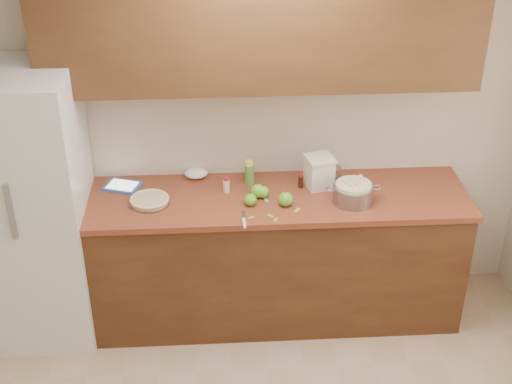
{
  "coord_description": "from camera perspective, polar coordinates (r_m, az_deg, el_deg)",
  "views": [
    {
      "loc": [
        -0.28,
        -2.41,
        3.18
      ],
      "look_at": [
        -0.04,
        1.43,
        0.98
      ],
      "focal_mm": 50.0,
      "sensor_mm": 36.0,
      "label": 1
    }
  ],
  "objects": [
    {
      "name": "peel_c",
      "position": [
        4.3,
        1.17,
        -1.9
      ],
      "size": [
        0.04,
        0.04,
        0.0
      ],
      "primitive_type": "cube",
      "rotation": [
        0.0,
        0.0,
        -0.91
      ],
      "color": "#83AA52",
      "rests_on": "counter_run"
    },
    {
      "name": "peel_b",
      "position": [
        4.46,
        2.5,
        -0.67
      ],
      "size": [
        0.06,
        0.03,
        0.0
      ],
      "primitive_type": "cube",
      "rotation": [
        0.0,
        0.0,
        -0.26
      ],
      "color": "#83AA52",
      "rests_on": "counter_run"
    },
    {
      "name": "paring_knife",
      "position": [
        4.23,
        -0.95,
        -2.41
      ],
      "size": [
        0.03,
        0.2,
        0.02
      ],
      "rotation": [
        0.0,
        0.0,
        0.04
      ],
      "color": "gray",
      "rests_on": "counter_run"
    },
    {
      "name": "upper_cabinets",
      "position": [
        4.24,
        0.34,
        12.89
      ],
      "size": [
        2.6,
        0.34,
        0.7
      ],
      "primitive_type": "cube",
      "color": "#533219",
      "rests_on": "room_shell"
    },
    {
      "name": "apple_front",
      "position": [
        4.39,
        -0.46,
        -0.62
      ],
      "size": [
        0.08,
        0.08,
        0.09
      ],
      "color": "#58AB25",
      "rests_on": "counter_run"
    },
    {
      "name": "apple_center",
      "position": [
        4.47,
        0.56,
        0.0
      ],
      "size": [
        0.08,
        0.08,
        0.09
      ],
      "color": "#58AB25",
      "rests_on": "counter_run"
    },
    {
      "name": "flour_canister",
      "position": [
        4.58,
        5.08,
        1.63
      ],
      "size": [
        0.2,
        0.2,
        0.21
      ],
      "rotation": [
        0.0,
        0.0,
        0.23
      ],
      "color": "white",
      "rests_on": "counter_run"
    },
    {
      "name": "apple_extra",
      "position": [
        4.39,
        2.39,
        -0.57
      ],
      "size": [
        0.09,
        0.09,
        0.1
      ],
      "color": "#58AB25",
      "rests_on": "counter_run"
    },
    {
      "name": "counter_run",
      "position": [
        4.75,
        0.42,
        -5.12
      ],
      "size": [
        2.64,
        0.68,
        0.92
      ],
      "color": "#533017",
      "rests_on": "ground"
    },
    {
      "name": "mixing_bowl",
      "position": [
        4.7,
        5.56,
        1.49
      ],
      "size": [
        0.22,
        0.22,
        0.08
      ],
      "rotation": [
        0.0,
        0.0,
        -0.03
      ],
      "color": "silver",
      "rests_on": "counter_run"
    },
    {
      "name": "peel_d",
      "position": [
        4.26,
        1.6,
        -2.23
      ],
      "size": [
        0.03,
        0.04,
        0.0
      ],
      "primitive_type": "cube",
      "rotation": [
        0.0,
        0.0,
        1.13
      ],
      "color": "#83AA52",
      "rests_on": "counter_run"
    },
    {
      "name": "paper_towel",
      "position": [
        4.72,
        -4.82,
        1.51
      ],
      "size": [
        0.19,
        0.17,
        0.06
      ],
      "primitive_type": "ellipsoid",
      "rotation": [
        0.0,
        0.0,
        -0.33
      ],
      "color": "white",
      "rests_on": "counter_run"
    },
    {
      "name": "tablet",
      "position": [
        4.68,
        -10.65,
        0.48
      ],
      "size": [
        0.26,
        0.23,
        0.02
      ],
      "rotation": [
        0.0,
        0.0,
        -0.33
      ],
      "color": "blue",
      "rests_on": "counter_run"
    },
    {
      "name": "cinnamon_shaker",
      "position": [
        4.53,
        -2.39,
        0.56
      ],
      "size": [
        0.04,
        0.04,
        0.1
      ],
      "rotation": [
        0.0,
        0.0,
        0.1
      ],
      "color": "beige",
      "rests_on": "counter_run"
    },
    {
      "name": "apple_left",
      "position": [
        4.47,
        0.12,
        0.09
      ],
      "size": [
        0.09,
        0.09,
        0.1
      ],
      "color": "#58AB25",
      "rests_on": "counter_run"
    },
    {
      "name": "room_shell",
      "position": [
        3.07,
        2.38,
        -8.0
      ],
      "size": [
        3.6,
        3.6,
        3.6
      ],
      "color": "tan",
      "rests_on": "ground"
    },
    {
      "name": "colander",
      "position": [
        4.46,
        7.77,
        -0.07
      ],
      "size": [
        0.35,
        0.25,
        0.13
      ],
      "rotation": [
        0.0,
        0.0,
        -0.16
      ],
      "color": "gray",
      "rests_on": "counter_run"
    },
    {
      "name": "peel_f",
      "position": [
        4.28,
        -0.41,
        -2.05
      ],
      "size": [
        0.04,
        0.03,
        0.0
      ],
      "primitive_type": "cube",
      "rotation": [
        0.0,
        0.0,
        0.38
      ],
      "color": "#83AA52",
      "rests_on": "counter_run"
    },
    {
      "name": "fridge",
      "position": [
        4.63,
        -17.63,
        -1.31
      ],
      "size": [
        0.7,
        0.7,
        1.8
      ],
      "primitive_type": "cube",
      "color": "silver",
      "rests_on": "ground"
    },
    {
      "name": "peel_a",
      "position": [
        4.36,
        3.31,
        -1.46
      ],
      "size": [
        0.04,
        0.05,
        0.0
      ],
      "primitive_type": "cube",
      "rotation": [
        0.0,
        0.0,
        1.01
      ],
      "color": "#83AA52",
      "rests_on": "counter_run"
    },
    {
      "name": "vanilla_bottle",
      "position": [
        4.59,
        3.6,
        0.89
      ],
      "size": [
        0.03,
        0.03,
        0.1
      ],
      "rotation": [
        0.0,
        0.0,
        -0.04
      ],
      "color": "black",
      "rests_on": "counter_run"
    },
    {
      "name": "pie",
      "position": [
        4.47,
        -8.51,
        -0.68
      ],
      "size": [
        0.25,
        0.25,
        0.04
      ],
      "rotation": [
        0.0,
        0.0,
        -0.34
      ],
      "color": "silver",
      "rests_on": "counter_run"
    },
    {
      "name": "peel_e",
      "position": [
        4.46,
        0.82,
        -0.64
      ],
      "size": [
        0.04,
        0.06,
        0.0
      ],
      "primitive_type": "cube",
      "rotation": [
        0.0,
        0.0,
        1.87
      ],
      "color": "#83AA52",
      "rests_on": "counter_run"
    },
    {
      "name": "lemon_bottle",
      "position": [
        4.61,
        -0.54,
        1.53
      ],
      "size": [
        0.06,
        0.06,
        0.16
      ],
      "rotation": [
        0.0,
        0.0,
        0.4
      ],
      "color": "#4C8C38",
      "rests_on": "counter_run"
    }
  ]
}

